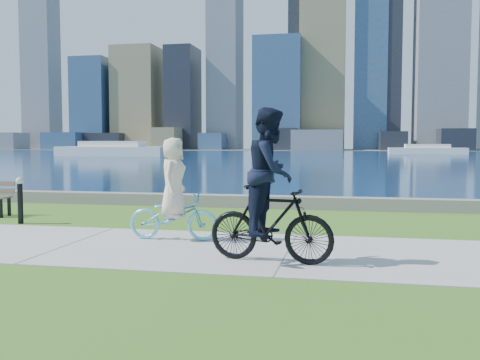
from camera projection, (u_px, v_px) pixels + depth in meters
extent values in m
plane|color=#305B18|center=(73.00, 244.00, 9.91)|extent=(320.00, 320.00, 0.00)
cube|color=#989994|center=(73.00, 244.00, 9.91)|extent=(80.00, 3.50, 0.02)
cube|color=slate|center=(177.00, 200.00, 15.96)|extent=(90.00, 0.50, 0.35)
cube|color=#0C274D|center=(315.00, 155.00, 80.29)|extent=(320.00, 131.00, 0.01)
cube|color=slate|center=(329.00, 150.00, 136.98)|extent=(320.00, 30.00, 0.12)
cube|color=slate|center=(2.00, 141.00, 143.53)|extent=(11.85, 7.50, 4.55)
cube|color=navy|center=(64.00, 141.00, 140.55)|extent=(9.96, 6.82, 4.59)
cube|color=black|center=(105.00, 141.00, 141.54)|extent=(10.44, 6.13, 4.42)
cube|color=olive|center=(167.00, 139.00, 135.01)|extent=(6.10, 7.32, 5.66)
cube|color=navy|center=(213.00, 142.00, 135.11)|extent=(6.09, 6.07, 4.33)
cube|color=black|center=(279.00, 139.00, 129.60)|extent=(8.47, 6.28, 5.40)
cube|color=slate|center=(318.00, 140.00, 126.77)|extent=(11.90, 8.76, 4.88)
cube|color=black|center=(393.00, 141.00, 126.89)|extent=(6.17, 8.62, 4.53)
cube|color=black|center=(454.00, 140.00, 121.31)|extent=(7.25, 9.45, 5.05)
cube|color=slate|center=(41.00, 68.00, 151.20)|extent=(8.68, 6.94, 45.95)
cube|color=navy|center=(95.00, 104.00, 147.10)|extent=(9.53, 11.36, 24.84)
cube|color=olive|center=(138.00, 99.00, 145.16)|extent=(11.69, 10.72, 27.60)
cube|color=black|center=(183.00, 99.00, 142.25)|extent=(7.34, 10.71, 27.07)
cube|color=slate|center=(225.00, 42.00, 141.88)|extent=(7.92, 10.55, 57.38)
cube|color=navy|center=(279.00, 94.00, 135.98)|extent=(11.86, 11.14, 28.28)
cube|color=olive|center=(323.00, 44.00, 135.30)|extent=(11.28, 7.99, 53.51)
cube|color=black|center=(386.00, 73.00, 135.65)|extent=(6.94, 11.36, 39.16)
cube|color=slate|center=(441.00, 36.00, 128.15)|extent=(11.38, 11.61, 54.96)
cube|color=black|center=(307.00, 2.00, 137.48)|extent=(9.00, 9.00, 76.00)
cube|color=navy|center=(371.00, 22.00, 133.73)|extent=(8.00, 8.00, 64.00)
cube|color=silver|center=(113.00, 151.00, 74.67)|extent=(15.55, 4.44, 1.33)
cube|color=silver|center=(113.00, 144.00, 74.60)|extent=(8.89, 3.33, 0.78)
cube|color=silver|center=(427.00, 151.00, 87.38)|extent=(12.20, 3.49, 1.05)
cube|color=silver|center=(427.00, 146.00, 87.33)|extent=(6.97, 2.61, 0.61)
cube|color=black|center=(1.00, 208.00, 13.35)|extent=(0.07, 0.07, 0.48)
cube|color=black|center=(9.00, 207.00, 13.73)|extent=(0.07, 0.07, 0.48)
cylinder|color=black|center=(20.00, 203.00, 12.38)|extent=(0.12, 0.12, 0.96)
sphere|color=beige|center=(20.00, 181.00, 12.35)|extent=(0.17, 0.17, 0.17)
imported|color=#60C9EA|center=(173.00, 216.00, 10.21)|extent=(0.63, 1.76, 0.92)
imported|color=white|center=(173.00, 178.00, 10.16)|extent=(0.50, 0.76, 1.53)
imported|color=black|center=(271.00, 224.00, 8.29)|extent=(0.88, 2.06, 1.20)
imported|color=black|center=(271.00, 172.00, 8.23)|extent=(0.87, 1.05, 1.97)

